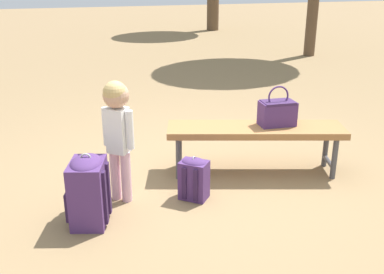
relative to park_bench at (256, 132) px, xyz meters
name	(u,v)px	position (x,y,z in m)	size (l,w,h in m)	color
ground_plane	(203,177)	(0.49, -0.02, -0.39)	(40.00, 40.00, 0.00)	#8C704C
park_bench	(256,132)	(0.00, 0.00, 0.00)	(1.65, 0.83, 0.45)	#9E6B3D
handbag	(277,112)	(-0.20, 0.01, 0.18)	(0.33, 0.20, 0.37)	#4C2D66
child_standing	(117,123)	(1.26, 0.19, 0.28)	(0.23, 0.20, 1.00)	#E5B2C6
backpack_large	(88,189)	(1.54, 0.48, -0.11)	(0.35, 0.39, 0.56)	#4C2D66
backpack_small	(194,177)	(0.68, 0.34, -0.21)	(0.28, 0.27, 0.38)	#4C2D66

